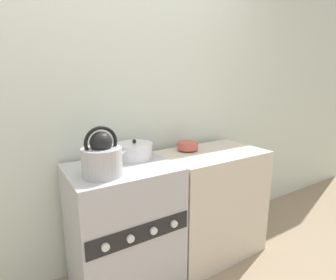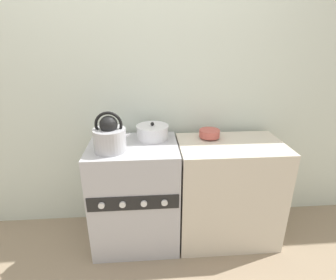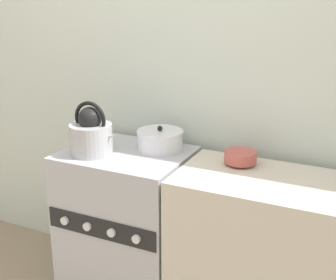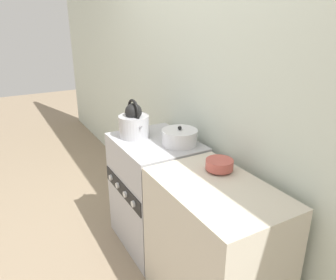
{
  "view_description": "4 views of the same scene",
  "coord_description": "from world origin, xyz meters",
  "px_view_note": "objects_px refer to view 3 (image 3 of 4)",
  "views": [
    {
      "loc": [
        -0.58,
        -1.21,
        1.38
      ],
      "look_at": [
        0.35,
        0.28,
        0.98
      ],
      "focal_mm": 28.0,
      "sensor_mm": 36.0,
      "label": 1
    },
    {
      "loc": [
        0.12,
        -1.53,
        1.6
      ],
      "look_at": [
        0.26,
        0.23,
        0.9
      ],
      "focal_mm": 28.0,
      "sensor_mm": 36.0,
      "label": 2
    },
    {
      "loc": [
        1.22,
        -1.75,
        1.7
      ],
      "look_at": [
        0.27,
        0.23,
        0.97
      ],
      "focal_mm": 50.0,
      "sensor_mm": 36.0,
      "label": 3
    },
    {
      "loc": [
        1.96,
        -0.73,
        1.71
      ],
      "look_at": [
        0.25,
        0.23,
        0.95
      ],
      "focal_mm": 35.0,
      "sensor_mm": 36.0,
      "label": 4
    }
  ],
  "objects_px": {
    "stove": "(127,224)",
    "enamel_bowl": "(240,157)",
    "cooking_pot": "(160,140)",
    "kettle": "(91,134)"
  },
  "relations": [
    {
      "from": "kettle",
      "to": "enamel_bowl",
      "type": "height_order",
      "value": "kettle"
    },
    {
      "from": "kettle",
      "to": "enamel_bowl",
      "type": "xyz_separation_m",
      "value": [
        0.75,
        0.21,
        -0.08
      ]
    },
    {
      "from": "stove",
      "to": "cooking_pot",
      "type": "bearing_deg",
      "value": 38.29
    },
    {
      "from": "stove",
      "to": "cooking_pot",
      "type": "height_order",
      "value": "cooking_pot"
    },
    {
      "from": "stove",
      "to": "cooking_pot",
      "type": "relative_size",
      "value": 3.43
    },
    {
      "from": "kettle",
      "to": "cooking_pot",
      "type": "relative_size",
      "value": 1.13
    },
    {
      "from": "stove",
      "to": "cooking_pot",
      "type": "xyz_separation_m",
      "value": [
        0.15,
        0.12,
        0.48
      ]
    },
    {
      "from": "stove",
      "to": "kettle",
      "type": "xyz_separation_m",
      "value": [
        -0.15,
        -0.09,
        0.54
      ]
    },
    {
      "from": "stove",
      "to": "enamel_bowl",
      "type": "relative_size",
      "value": 5.29
    },
    {
      "from": "stove",
      "to": "enamel_bowl",
      "type": "xyz_separation_m",
      "value": [
        0.6,
        0.12,
        0.46
      ]
    }
  ]
}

